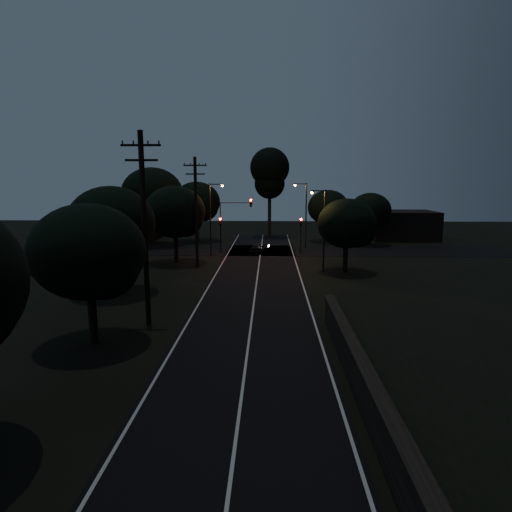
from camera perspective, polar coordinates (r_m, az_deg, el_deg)
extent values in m
cube|color=black|center=(31.87, -0.12, -5.04)|extent=(8.00, 70.00, 0.02)
cube|color=black|center=(51.44, 0.65, 0.76)|extent=(60.00, 8.00, 0.02)
cube|color=beige|center=(31.87, -0.12, -5.01)|extent=(0.12, 70.00, 0.01)
cube|color=beige|center=(32.22, -6.82, -4.92)|extent=(0.12, 70.00, 0.01)
cube|color=beige|center=(31.97, 6.64, -5.04)|extent=(0.12, 70.00, 0.01)
cube|color=black|center=(14.41, 17.03, -22.04)|extent=(0.40, 26.00, 1.50)
cube|color=black|center=(14.01, 17.21, -19.25)|extent=(0.55, 26.00, 0.10)
cube|color=black|center=(15.67, 29.95, -20.84)|extent=(6.50, 26.00, 1.20)
cylinder|color=black|center=(24.95, -14.63, 3.26)|extent=(0.30, 0.30, 11.00)
cube|color=black|center=(24.86, -15.12, 14.08)|extent=(2.20, 0.12, 0.12)
cube|color=black|center=(24.81, -15.03, 12.24)|extent=(1.80, 0.12, 0.12)
cylinder|color=black|center=(41.48, -7.99, 5.72)|extent=(0.30, 0.30, 10.50)
cube|color=black|center=(41.39, -8.14, 11.88)|extent=(2.20, 0.12, 0.12)
cube|color=black|center=(41.37, -8.11, 10.77)|extent=(1.80, 0.12, 0.12)
cylinder|color=black|center=(23.70, -20.92, -7.74)|extent=(0.44, 0.44, 2.67)
ellipsoid|color=black|center=(22.92, -21.46, 0.55)|extent=(5.67, 5.67, 4.82)
sphere|color=black|center=(22.12, -19.58, -1.15)|extent=(3.40, 3.40, 3.40)
cylinder|color=black|center=(33.57, -18.35, -2.25)|extent=(0.44, 0.44, 2.91)
ellipsoid|color=black|center=(33.00, -18.71, 4.22)|extent=(6.28, 6.28, 5.34)
sphere|color=black|center=(32.11, -17.20, 3.03)|extent=(3.77, 3.77, 3.77)
cylinder|color=black|center=(44.35, -10.62, 0.97)|extent=(0.44, 0.44, 2.88)
ellipsoid|color=black|center=(43.93, -10.77, 5.80)|extent=(6.15, 6.15, 5.23)
sphere|color=black|center=(43.15, -9.53, 4.94)|extent=(3.69, 3.69, 3.69)
cylinder|color=black|center=(60.00, -7.82, 3.44)|extent=(0.44, 0.44, 3.00)
ellipsoid|color=black|center=(59.68, -7.91, 7.18)|extent=(6.44, 6.44, 5.47)
sphere|color=black|center=(58.90, -6.91, 6.53)|extent=(3.86, 3.86, 3.86)
cylinder|color=black|center=(57.16, -13.45, 3.29)|extent=(0.44, 0.44, 3.71)
ellipsoid|color=black|center=(56.82, -13.65, 8.09)|extent=(7.82, 7.82, 6.65)
sphere|color=black|center=(55.74, -12.47, 7.30)|extent=(4.69, 4.69, 4.69)
cylinder|color=black|center=(59.70, 9.50, 3.16)|extent=(0.44, 0.44, 2.59)
ellipsoid|color=black|center=(59.40, 9.60, 6.40)|extent=(5.57, 5.57, 4.74)
sphere|color=black|center=(59.03, 10.60, 5.81)|extent=(3.34, 3.34, 3.34)
cylinder|color=black|center=(57.67, 14.83, 2.68)|extent=(0.44, 0.44, 2.49)
ellipsoid|color=black|center=(57.37, 14.97, 5.89)|extent=(5.32, 5.32, 4.52)
sphere|color=black|center=(57.11, 15.98, 5.29)|extent=(3.19, 3.19, 3.19)
cylinder|color=black|center=(40.00, 11.82, -0.34)|extent=(0.44, 0.44, 2.49)
ellipsoid|color=black|center=(39.56, 11.98, 4.27)|extent=(5.29, 5.29, 4.50)
sphere|color=black|center=(39.27, 13.42, 3.40)|extent=(3.17, 3.17, 3.17)
cylinder|color=black|center=(63.93, 1.81, 5.81)|extent=(0.50, 0.50, 7.18)
sphere|color=black|center=(63.79, 1.84, 11.72)|extent=(5.74, 5.74, 5.74)
sphere|color=black|center=(63.76, 1.83, 9.61)|extent=(4.44, 4.44, 4.44)
cube|color=black|center=(64.60, -17.22, 4.17)|extent=(10.00, 8.00, 4.40)
cube|color=black|center=(64.90, 18.86, 3.93)|extent=(9.00, 7.00, 4.00)
cylinder|color=black|center=(49.54, -4.72, 2.23)|extent=(0.12, 0.12, 3.20)
cube|color=black|center=(49.31, -4.76, 4.59)|extent=(0.28, 0.22, 0.90)
sphere|color=#FF0705|center=(49.15, -4.78, 4.92)|extent=(0.22, 0.22, 0.22)
cylinder|color=black|center=(49.34, 5.96, 2.18)|extent=(0.12, 0.12, 3.20)
cube|color=black|center=(49.11, 6.00, 4.55)|extent=(0.28, 0.22, 0.90)
sphere|color=#FF0705|center=(48.95, 6.02, 4.88)|extent=(0.22, 0.22, 0.22)
cylinder|color=black|center=(49.43, -4.74, 3.26)|extent=(0.12, 0.12, 5.00)
cube|color=black|center=(48.87, -0.68, 7.10)|extent=(0.28, 0.22, 0.90)
sphere|color=#FF0705|center=(48.73, -0.69, 7.45)|extent=(0.22, 0.22, 0.22)
cube|color=black|center=(48.98, -2.74, 7.10)|extent=(3.50, 0.08, 0.08)
cylinder|color=black|center=(47.41, -6.12, 4.78)|extent=(0.16, 0.16, 8.00)
cube|color=black|center=(47.13, -5.36, 9.51)|extent=(1.40, 0.10, 0.10)
cube|color=black|center=(47.05, -4.50, 9.46)|extent=(0.35, 0.22, 0.12)
sphere|color=orange|center=(47.05, -4.50, 9.34)|extent=(0.26, 0.26, 0.26)
cylinder|color=black|center=(53.12, 6.68, 5.33)|extent=(0.16, 0.16, 8.00)
cube|color=black|center=(52.89, 6.00, 9.55)|extent=(1.40, 0.10, 0.10)
cube|color=black|center=(52.85, 5.23, 9.51)|extent=(0.35, 0.22, 0.12)
sphere|color=orange|center=(52.85, 5.23, 9.40)|extent=(0.26, 0.26, 0.26)
cylinder|color=black|center=(39.34, 9.07, 3.27)|extent=(0.16, 0.16, 7.50)
cube|color=black|center=(39.01, 8.34, 8.61)|extent=(1.20, 0.10, 0.10)
cube|color=black|center=(38.95, 7.45, 8.55)|extent=(0.35, 0.22, 0.12)
sphere|color=orange|center=(38.95, 7.44, 8.41)|extent=(0.26, 0.26, 0.26)
imported|color=black|center=(49.70, 0.47, 1.11)|extent=(2.44, 3.73, 1.18)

